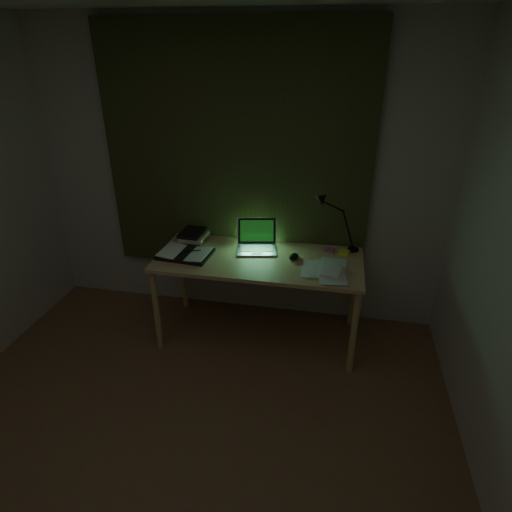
{
  "coord_description": "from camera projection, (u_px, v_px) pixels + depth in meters",
  "views": [
    {
      "loc": [
        0.83,
        -1.4,
        2.27
      ],
      "look_at": [
        0.27,
        1.44,
        0.82
      ],
      "focal_mm": 30.0,
      "sensor_mm": 36.0,
      "label": 1
    }
  ],
  "objects": [
    {
      "name": "desk_lamp",
      "position": [
        356.0,
        223.0,
        3.4
      ],
      "size": [
        0.33,
        0.26,
        0.49
      ],
      "primitive_type": null,
      "rotation": [
        0.0,
        0.0,
        -0.04
      ],
      "color": "black",
      "rests_on": "desk"
    },
    {
      "name": "sticky_pink",
      "position": [
        329.0,
        250.0,
        3.49
      ],
      "size": [
        0.09,
        0.09,
        0.02
      ],
      "primitive_type": "cube",
      "rotation": [
        0.0,
        0.0,
        -0.15
      ],
      "color": "#C34B8B",
      "rests_on": "desk"
    },
    {
      "name": "curtain",
      "position": [
        235.0,
        156.0,
        3.46
      ],
      "size": [
        2.2,
        0.06,
        2.0
      ],
      "primitive_type": "cube",
      "color": "#2C3319",
      "rests_on": "wall_back"
    },
    {
      "name": "floor",
      "position": [
        159.0,
        496.0,
        2.39
      ],
      "size": [
        3.5,
        4.0,
        0.0
      ],
      "primitive_type": "cube",
      "color": "brown",
      "rests_on": "ground"
    },
    {
      "name": "sticky_yellow",
      "position": [
        344.0,
        252.0,
        3.46
      ],
      "size": [
        0.1,
        0.1,
        0.02
      ],
      "primitive_type": "cube",
      "rotation": [
        0.0,
        0.0,
        -0.23
      ],
      "color": "yellow",
      "rests_on": "desk"
    },
    {
      "name": "wall_back",
      "position": [
        237.0,
        178.0,
        3.58
      ],
      "size": [
        3.5,
        0.0,
        2.5
      ],
      "primitive_type": "cube",
      "color": "beige",
      "rests_on": "ground"
    },
    {
      "name": "laptop",
      "position": [
        257.0,
        238.0,
        3.45
      ],
      "size": [
        0.39,
        0.42,
        0.23
      ],
      "primitive_type": null,
      "rotation": [
        0.0,
        0.0,
        0.19
      ],
      "color": "silver",
      "rests_on": "desk"
    },
    {
      "name": "desk",
      "position": [
        259.0,
        298.0,
        3.55
      ],
      "size": [
        1.63,
        0.71,
        0.74
      ],
      "primitive_type": null,
      "color": "tan",
      "rests_on": "floor"
    },
    {
      "name": "open_textbook",
      "position": [
        185.0,
        253.0,
        3.42
      ],
      "size": [
        0.43,
        0.33,
        0.04
      ],
      "primitive_type": null,
      "rotation": [
        0.0,
        0.0,
        -0.09
      ],
      "color": "white",
      "rests_on": "desk"
    },
    {
      "name": "mouse",
      "position": [
        294.0,
        256.0,
        3.36
      ],
      "size": [
        0.09,
        0.12,
        0.04
      ],
      "primitive_type": "ellipsoid",
      "rotation": [
        0.0,
        0.0,
        -0.23
      ],
      "color": "black",
      "rests_on": "desk"
    },
    {
      "name": "book_stack",
      "position": [
        193.0,
        236.0,
        3.65
      ],
      "size": [
        0.23,
        0.27,
        0.1
      ],
      "primitive_type": null,
      "rotation": [
        0.0,
        0.0,
        -0.12
      ],
      "color": "white",
      "rests_on": "desk"
    },
    {
      "name": "loose_papers",
      "position": [
        325.0,
        270.0,
        3.19
      ],
      "size": [
        0.37,
        0.39,
        0.02
      ],
      "primitive_type": null,
      "rotation": [
        0.0,
        0.0,
        -0.17
      ],
      "color": "silver",
      "rests_on": "desk"
    }
  ]
}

